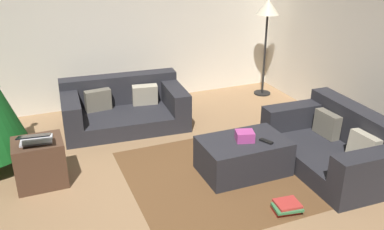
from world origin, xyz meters
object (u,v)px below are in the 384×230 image
side_table (40,162)px  corner_lamp (268,14)px  gift_box (245,136)px  ottoman (243,156)px  couch_right (338,145)px  tv_remote (266,141)px  couch_left (123,107)px  laptop (35,139)px  book_stack (287,207)px

side_table → corner_lamp: corner_lamp is taller
gift_box → side_table: 2.26m
side_table → ottoman: bearing=-16.0°
couch_right → gift_box: bearing=77.8°
ottoman → tv_remote: size_ratio=6.10×
couch_left → tv_remote: bearing=124.2°
tv_remote → ottoman: bearing=121.9°
corner_lamp → tv_remote: bearing=-120.7°
gift_box → tv_remote: gift_box is taller
ottoman → gift_box: size_ratio=4.94×
ottoman → couch_left: bearing=117.1°
gift_box → laptop: (-2.16, 0.58, 0.11)m
couch_left → corner_lamp: corner_lamp is taller
couch_left → couch_right: couch_right is taller
tv_remote → laptop: (-2.37, 0.70, 0.16)m
couch_left → gift_box: bearing=121.1°
gift_box → side_table: size_ratio=0.38×
ottoman → side_table: side_table is taller
book_stack → corner_lamp: corner_lamp is taller
book_stack → corner_lamp: (1.53, 3.00, 1.30)m
couch_left → tv_remote: 2.28m
corner_lamp → gift_box: bearing=-125.8°
couch_left → ottoman: 2.06m
ottoman → tv_remote: 0.32m
side_table → corner_lamp: size_ratio=0.33×
ottoman → laptop: (-2.16, 0.56, 0.37)m
side_table → corner_lamp: (3.71, 1.53, 1.09)m
couch_left → book_stack: size_ratio=5.81×
ottoman → gift_box: gift_box is taller
couch_left → tv_remote: (1.14, -1.97, 0.16)m
tv_remote → side_table: bearing=138.3°
couch_right → ottoman: 1.13m
tv_remote → book_stack: (-0.18, -0.71, -0.36)m
ottoman → book_stack: size_ratio=3.24×
gift_box → book_stack: 0.93m
couch_left → book_stack: bearing=114.0°
couch_left → couch_right: (2.03, -2.12, 0.01)m
tv_remote → book_stack: 0.82m
book_stack → corner_lamp: 3.61m
couch_left → side_table: 1.72m
laptop → corner_lamp: (3.72, 1.58, 0.78)m
ottoman → corner_lamp: (1.56, 2.15, 1.15)m
laptop → couch_left: bearing=46.0°
book_stack → laptop: bearing=147.1°
tv_remote → couch_right: bearing=-33.4°
couch_left → laptop: size_ratio=4.33×
couch_left → book_stack: (0.97, -2.68, -0.20)m
laptop → corner_lamp: size_ratio=0.25×
gift_box → corner_lamp: bearing=54.2°
couch_right → laptop: bearing=77.3°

